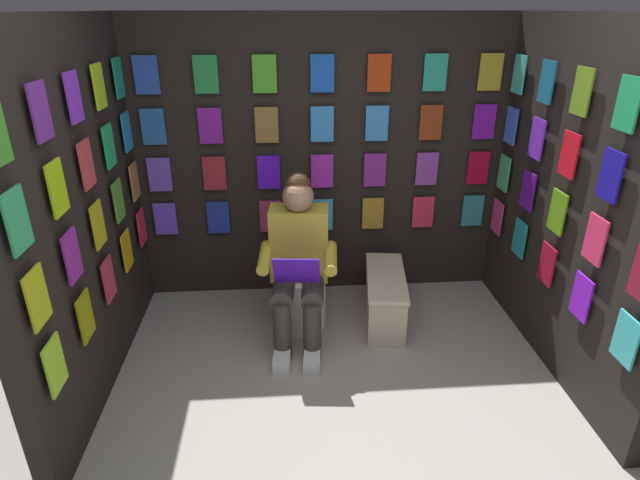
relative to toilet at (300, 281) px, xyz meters
name	(u,v)px	position (x,y,z in m)	size (l,w,h in m)	color
display_wall_back	(321,162)	(-0.20, -0.53, 0.76)	(2.92, 0.14, 2.17)	black
display_wall_left	(572,204)	(-1.65, 0.53, 0.76)	(0.14, 2.02, 2.17)	black
display_wall_right	(82,217)	(1.26, 0.53, 0.76)	(0.14, 2.02, 2.17)	black
toilet	(300,281)	(0.00, 0.00, 0.00)	(0.42, 0.57, 0.77)	white
person_reading	(298,262)	(0.02, 0.23, 0.27)	(0.55, 0.71, 1.19)	gold
comic_longbox_near	(385,298)	(-0.63, 0.07, -0.13)	(0.38, 0.78, 0.38)	beige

